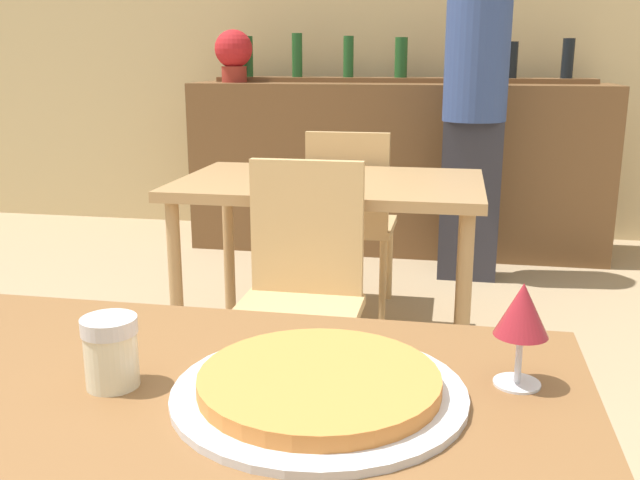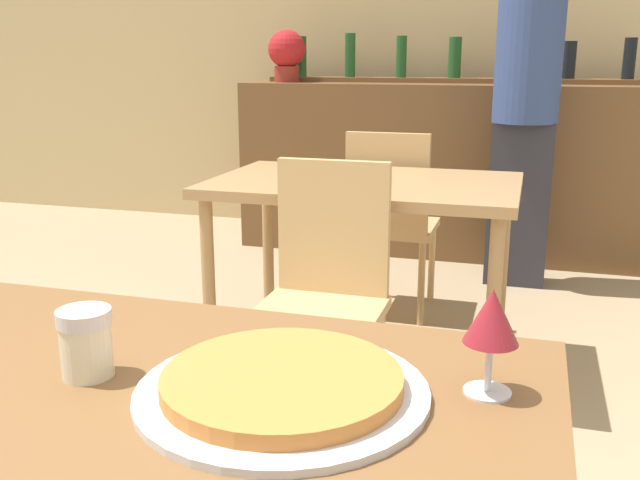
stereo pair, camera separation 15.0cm
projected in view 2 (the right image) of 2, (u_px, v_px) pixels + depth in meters
The scene contains 12 objects.
wall_back at pixel (462, 29), 4.75m from camera, with size 8.00×0.05×2.80m.
dining_table_near at pixel (153, 442), 1.06m from camera, with size 1.18×0.74×0.74m.
dining_table_far at pixel (364, 201), 2.79m from camera, with size 1.18×0.76×0.75m.
bar_counter at pixel (447, 169), 4.50m from camera, with size 2.60×0.56×1.06m.
bar_back_shelf at pixel (454, 72), 4.48m from camera, with size 2.39×0.24×0.31m.
chair_far_side_front at pixel (325, 282), 2.33m from camera, with size 0.40×0.40×0.89m.
chair_far_side_back at pixel (390, 213), 3.34m from camera, with size 0.40×0.40×0.89m.
pizza_tray at pixel (282, 385), 1.02m from camera, with size 0.43×0.43×0.04m.
cheese_shaker at pixel (86, 342), 1.08m from camera, with size 0.08×0.08×0.11m.
person_standing at pixel (526, 98), 3.72m from camera, with size 0.34×0.34×1.84m.
wine_glass at pixel (492, 320), 1.01m from camera, with size 0.08×0.08×0.16m.
potted_plant at pixel (287, 53), 4.57m from camera, with size 0.24×0.24×0.33m.
Camera 2 is at (0.51, -0.84, 1.22)m, focal length 40.00 mm.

